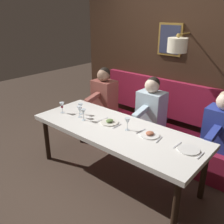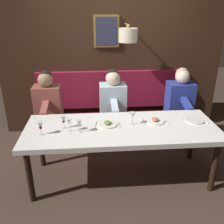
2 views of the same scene
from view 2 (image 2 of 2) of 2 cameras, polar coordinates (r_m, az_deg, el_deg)
The scene contains 15 objects.
ground_plane at distance 3.41m, azimuth 2.02°, elevation -14.62°, with size 12.00×12.00×0.00m, color #423328.
dining_table at distance 3.04m, azimuth 2.20°, elevation -4.55°, with size 0.90×2.35×0.74m.
banquette_bench at distance 4.03m, azimuth 0.62°, elevation -4.31°, with size 0.52×2.55×0.45m, color maroon.
back_wall_panel at distance 4.21m, azimuth -0.02°, elevation 13.37°, with size 0.59×3.75×2.90m.
diner_nearest at distance 4.01m, azimuth 15.52°, elevation 3.85°, with size 0.60×0.40×0.79m.
diner_near at distance 3.79m, azimuth 0.20°, elevation 3.56°, with size 0.60×0.40×0.79m.
diner_middle at distance 3.83m, azimuth -14.68°, elevation 3.03°, with size 0.60×0.40×0.79m.
place_setting_0 at distance 3.05m, azimuth -1.07°, elevation -2.77°, with size 0.24×0.32×0.05m.
place_setting_1 at distance 3.18m, azimuth 9.91°, elevation -1.99°, with size 0.24×0.32×0.05m.
place_setting_2 at distance 3.33m, azimuth 18.55°, elevation -1.83°, with size 0.24×0.31×0.01m.
wine_glass_0 at distance 2.90m, azimuth -16.26°, elevation -3.04°, with size 0.07×0.07×0.16m.
wine_glass_1 at distance 3.03m, azimuth 4.78°, elevation -0.91°, with size 0.07×0.07×0.16m.
wine_glass_2 at distance 2.90m, azimuth -9.91°, elevation -2.35°, with size 0.07×0.07×0.16m.
wine_glass_3 at distance 2.86m, azimuth -7.61°, elevation -2.59°, with size 0.07×0.07×0.16m.
wine_glass_4 at distance 2.99m, azimuth -11.19°, elevation -1.67°, with size 0.07×0.07×0.16m.
Camera 2 is at (-2.67, 0.34, 2.10)m, focal length 39.51 mm.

